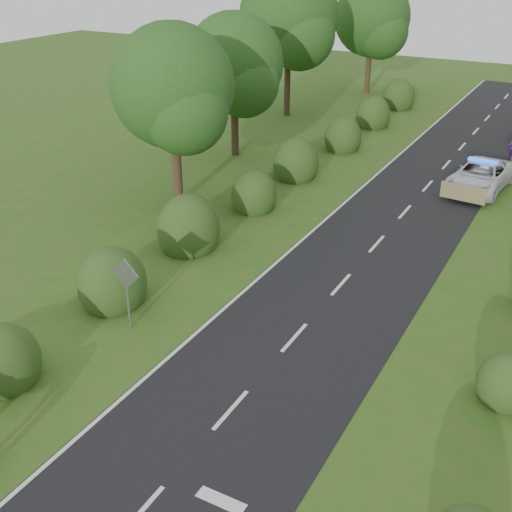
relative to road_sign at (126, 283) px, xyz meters
The scene contains 10 objects.
ground 5.63m from the road_sign, 21.80° to the right, with size 120.00×120.00×0.00m, color #2C5F1B.
road 14.03m from the road_sign, 68.96° to the left, with size 6.00×70.00×0.02m, color black.
road_markings 11.56m from the road_sign, 72.72° to the left, with size 4.96×70.00×0.01m.
hedgerow_left 9.85m from the road_sign, 98.87° to the left, with size 2.75×50.41×3.00m.
tree_left_a 11.55m from the road_sign, 115.73° to the left, with size 5.74×5.60×8.38m.
tree_left_b 19.22m from the road_sign, 109.29° to the left, with size 5.74×5.60×8.07m.
tree_left_c 29.28m from the road_sign, 105.46° to the left, with size 6.97×6.80×10.22m.
tree_left_d 38.41m from the road_sign, 97.87° to the left, with size 6.15×6.00×8.89m.
road_sign is the anchor object (origin of this frame).
police_van 20.15m from the road_sign, 68.40° to the left, with size 2.95×5.52×1.61m.
Camera 1 is at (7.14, -11.71, 11.44)m, focal length 45.00 mm.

